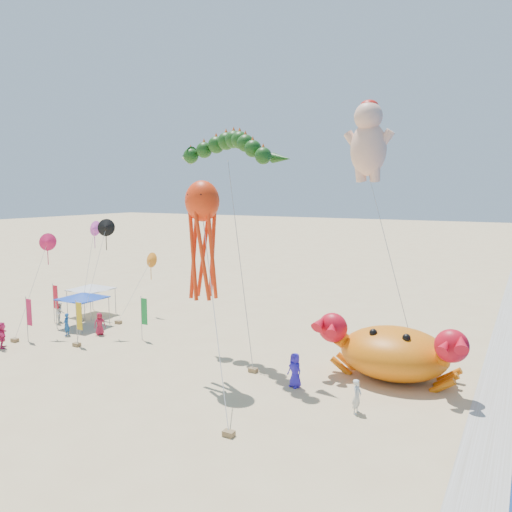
{
  "coord_description": "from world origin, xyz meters",
  "views": [
    {
      "loc": [
        13.06,
        -25.19,
        10.58
      ],
      "look_at": [
        -2.0,
        2.0,
        6.5
      ],
      "focal_mm": 35.0,
      "sensor_mm": 36.0,
      "label": 1
    }
  ],
  "objects_px": {
    "cherub_kite": "(368,139)",
    "octopus_kite": "(203,231)",
    "dragon_kite": "(226,153)",
    "canopy_white": "(91,287)",
    "canopy_blue": "(82,296)",
    "crab_inflatable": "(394,351)"
  },
  "relations": [
    {
      "from": "cherub_kite",
      "to": "octopus_kite",
      "type": "height_order",
      "value": "cherub_kite"
    },
    {
      "from": "dragon_kite",
      "to": "canopy_white",
      "type": "distance_m",
      "value": 19.11
    },
    {
      "from": "dragon_kite",
      "to": "cherub_kite",
      "type": "bearing_deg",
      "value": 49.5
    },
    {
      "from": "canopy_white",
      "to": "dragon_kite",
      "type": "bearing_deg",
      "value": -11.22
    },
    {
      "from": "canopy_blue",
      "to": "canopy_white",
      "type": "xyz_separation_m",
      "value": [
        -2.19,
        2.9,
        0.0
      ]
    },
    {
      "from": "canopy_white",
      "to": "crab_inflatable",
      "type": "bearing_deg",
      "value": -4.76
    },
    {
      "from": "canopy_white",
      "to": "canopy_blue",
      "type": "bearing_deg",
      "value": -52.94
    },
    {
      "from": "crab_inflatable",
      "to": "canopy_white",
      "type": "height_order",
      "value": "crab_inflatable"
    },
    {
      "from": "dragon_kite",
      "to": "canopy_white",
      "type": "xyz_separation_m",
      "value": [
        -15.69,
        3.11,
        -10.45
      ]
    },
    {
      "from": "crab_inflatable",
      "to": "cherub_kite",
      "type": "height_order",
      "value": "cherub_kite"
    },
    {
      "from": "canopy_blue",
      "to": "crab_inflatable",
      "type": "bearing_deg",
      "value": 1.72
    },
    {
      "from": "crab_inflatable",
      "to": "octopus_kite",
      "type": "bearing_deg",
      "value": -151.68
    },
    {
      "from": "dragon_kite",
      "to": "cherub_kite",
      "type": "relative_size",
      "value": 0.83
    },
    {
      "from": "dragon_kite",
      "to": "octopus_kite",
      "type": "bearing_deg",
      "value": -75.37
    },
    {
      "from": "crab_inflatable",
      "to": "octopus_kite",
      "type": "relative_size",
      "value": 0.74
    },
    {
      "from": "octopus_kite",
      "to": "canopy_blue",
      "type": "height_order",
      "value": "octopus_kite"
    },
    {
      "from": "dragon_kite",
      "to": "octopus_kite",
      "type": "distance_m",
      "value": 6.23
    },
    {
      "from": "canopy_blue",
      "to": "canopy_white",
      "type": "relative_size",
      "value": 1.0
    },
    {
      "from": "dragon_kite",
      "to": "canopy_blue",
      "type": "relative_size",
      "value": 4.21
    },
    {
      "from": "dragon_kite",
      "to": "octopus_kite",
      "type": "relative_size",
      "value": 1.25
    },
    {
      "from": "octopus_kite",
      "to": "canopy_white",
      "type": "distance_m",
      "value": 19.21
    },
    {
      "from": "octopus_kite",
      "to": "canopy_blue",
      "type": "relative_size",
      "value": 3.36
    }
  ]
}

